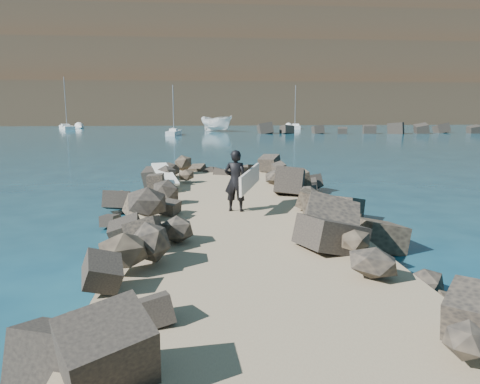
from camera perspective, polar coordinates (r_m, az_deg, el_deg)
The scene contains 14 objects.
ground at distance 14.29m, azimuth -0.38°, elevation -5.22°, with size 800.00×800.00×0.00m, color #0F384C.
jetty at distance 12.29m, azimuth 0.44°, elevation -6.34°, with size 6.00×26.00×0.60m, color #8C7759.
riprap_left at distance 12.78m, azimuth -12.90°, elevation -5.03°, with size 2.60×22.00×1.00m, color black.
riprap_right at distance 13.31m, azimuth 12.77°, elevation -4.41°, with size 2.60×22.00×1.00m, color black.
breakwater_secondary at distance 77.74m, azimuth 22.54°, elevation 7.07°, with size 52.00×4.00×1.20m, color black.
headland at distance 174.51m, azimuth -1.76°, elevation 14.20°, with size 360.00×140.00×32.00m, color #2D4919.
surfboard_resting at distance 19.32m, azimuth -9.15°, elevation 1.87°, with size 0.64×2.58×0.09m, color white.
boat_imported at distance 77.88m, azimuth -2.85°, elevation 8.35°, with size 2.54×6.76×2.61m, color white.
surfer_with_board at distance 14.57m, azimuth -0.30°, elevation 1.41°, with size 1.30×2.27×1.93m.
sailboat_f at distance 116.87m, azimuth 14.23°, elevation 8.20°, with size 1.48×5.69×6.95m.
sailboat_d at distance 88.13m, azimuth 6.71°, elevation 7.88°, with size 2.27×6.78×8.06m.
sailboat_b at distance 67.30m, azimuth -8.06°, elevation 7.16°, with size 2.08×5.92×7.13m.
sailboat_e at distance 91.57m, azimuth -20.36°, elevation 7.41°, with size 4.65×8.00×9.48m.
headland_buildings at distance 169.60m, azimuth 0.84°, elevation 20.44°, with size 137.50×30.50×5.00m.
Camera 1 is at (-1.20, -13.72, 3.80)m, focal length 35.00 mm.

